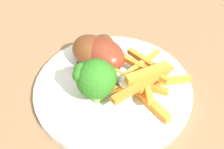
# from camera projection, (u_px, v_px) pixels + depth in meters

# --- Properties ---
(dining_table) EXTENTS (1.10, 0.84, 0.70)m
(dining_table) POSITION_uv_depth(u_px,v_px,m) (123.00, 120.00, 0.51)
(dining_table) COLOR #8E6B47
(dining_table) RESTS_ON ground_plane
(dinner_plate) EXTENTS (0.25, 0.25, 0.01)m
(dinner_plate) POSITION_uv_depth(u_px,v_px,m) (112.00, 86.00, 0.43)
(dinner_plate) COLOR white
(dinner_plate) RESTS_ON dining_table
(broccoli_floret_front) EXTENTS (0.05, 0.05, 0.06)m
(broccoli_floret_front) POSITION_uv_depth(u_px,v_px,m) (92.00, 75.00, 0.39)
(broccoli_floret_front) COLOR #8AB04A
(broccoli_floret_front) RESTS_ON dinner_plate
(broccoli_floret_middle) EXTENTS (0.06, 0.06, 0.07)m
(broccoli_floret_middle) POSITION_uv_depth(u_px,v_px,m) (96.00, 79.00, 0.38)
(broccoli_floret_middle) COLOR #7EB859
(broccoli_floret_middle) RESTS_ON dinner_plate
(carrot_fries_pile) EXTENTS (0.15, 0.13, 0.04)m
(carrot_fries_pile) POSITION_uv_depth(u_px,v_px,m) (145.00, 80.00, 0.41)
(carrot_fries_pile) COLOR orange
(carrot_fries_pile) RESTS_ON dinner_plate
(chicken_drumstick_near) EXTENTS (0.07, 0.13, 0.05)m
(chicken_drumstick_near) POSITION_uv_depth(u_px,v_px,m) (93.00, 53.00, 0.44)
(chicken_drumstick_near) COLOR #4E220F
(chicken_drumstick_near) RESTS_ON dinner_plate
(chicken_drumstick_far) EXTENTS (0.08, 0.13, 0.05)m
(chicken_drumstick_far) POSITION_uv_depth(u_px,v_px,m) (105.00, 56.00, 0.43)
(chicken_drumstick_far) COLOR #5C1E11
(chicken_drumstick_far) RESTS_ON dinner_plate
(chicken_drumstick_extra) EXTENTS (0.09, 0.12, 0.05)m
(chicken_drumstick_extra) POSITION_uv_depth(u_px,v_px,m) (101.00, 54.00, 0.44)
(chicken_drumstick_extra) COLOR #4D2211
(chicken_drumstick_extra) RESTS_ON dinner_plate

